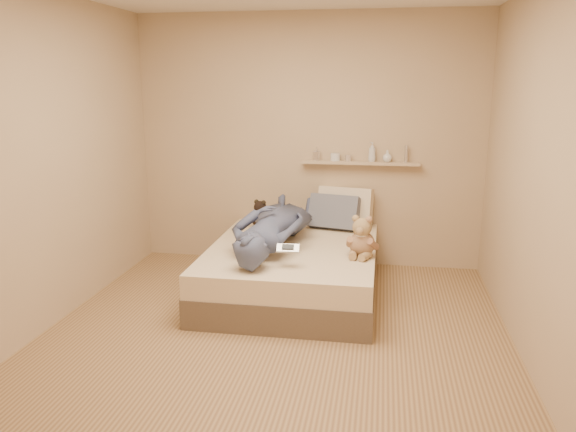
% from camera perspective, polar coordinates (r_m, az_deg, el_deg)
% --- Properties ---
extents(room, '(3.80, 3.80, 3.80)m').
position_cam_1_polar(room, '(4.03, -1.54, 4.77)').
color(room, '#9E7D51').
rests_on(room, ground).
extents(bed, '(1.50, 1.90, 0.45)m').
position_cam_1_polar(bed, '(5.18, 0.52, -5.48)').
color(bed, brown).
rests_on(bed, floor).
extents(game_console, '(0.19, 0.09, 0.06)m').
position_cam_1_polar(game_console, '(4.50, -0.00, -3.29)').
color(game_console, '#A9ADB0').
rests_on(game_console, bed).
extents(teddy_bear, '(0.29, 0.30, 0.37)m').
position_cam_1_polar(teddy_bear, '(4.82, 7.51, -2.40)').
color(teddy_bear, '#A37E59').
rests_on(teddy_bear, bed).
extents(dark_plush, '(0.19, 0.19, 0.30)m').
position_cam_1_polar(dark_plush, '(5.71, -2.79, 0.01)').
color(dark_plush, black).
rests_on(dark_plush, bed).
extents(pillow_cream, '(0.58, 0.33, 0.42)m').
position_cam_1_polar(pillow_cream, '(5.82, 5.84, 0.94)').
color(pillow_cream, beige).
rests_on(pillow_cream, bed).
extents(pillow_grey, '(0.54, 0.36, 0.37)m').
position_cam_1_polar(pillow_grey, '(5.70, 4.70, 0.38)').
color(pillow_grey, slate).
rests_on(pillow_grey, bed).
extents(person, '(0.74, 1.70, 0.39)m').
position_cam_1_polar(person, '(5.07, -1.50, -0.92)').
color(person, '#404465').
rests_on(person, bed).
extents(wall_shelf, '(1.20, 0.12, 0.03)m').
position_cam_1_polar(wall_shelf, '(5.81, 7.35, 5.39)').
color(wall_shelf, tan).
rests_on(wall_shelf, wall_back).
extents(shelf_bottles, '(0.96, 0.11, 0.20)m').
position_cam_1_polar(shelf_bottles, '(5.80, 7.49, 6.19)').
color(shelf_bottles, silver).
rests_on(shelf_bottles, wall_shelf).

